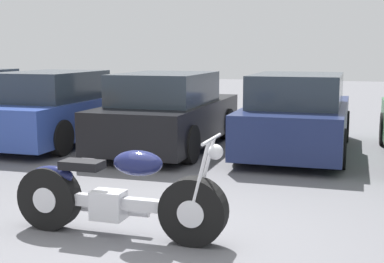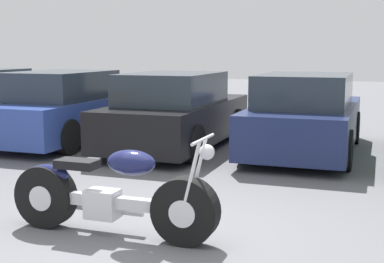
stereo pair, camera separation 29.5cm
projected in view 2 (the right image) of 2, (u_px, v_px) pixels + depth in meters
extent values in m
plane|color=slate|center=(143.00, 239.00, 5.45)|extent=(60.00, 60.00, 0.00)
cylinder|color=black|center=(185.00, 211.00, 5.25)|extent=(0.68, 0.20, 0.68)
cylinder|color=silver|center=(185.00, 211.00, 5.25)|extent=(0.27, 0.22, 0.27)
cylinder|color=black|center=(46.00, 196.00, 5.80)|extent=(0.68, 0.20, 0.68)
cylinder|color=silver|center=(46.00, 196.00, 5.80)|extent=(0.27, 0.22, 0.27)
cube|color=silver|center=(112.00, 202.00, 5.52)|extent=(1.24, 0.12, 0.12)
cube|color=silver|center=(103.00, 204.00, 5.56)|extent=(0.34, 0.24, 0.30)
ellipsoid|color=#191E4C|center=(131.00, 163.00, 5.38)|extent=(0.52, 0.31, 0.26)
cube|color=black|center=(77.00, 164.00, 5.60)|extent=(0.44, 0.24, 0.09)
ellipsoid|color=#191E4C|center=(49.00, 174.00, 5.74)|extent=(0.48, 0.20, 0.20)
cylinder|color=silver|center=(191.00, 178.00, 5.08)|extent=(0.22, 0.04, 0.74)
cylinder|color=silver|center=(197.00, 174.00, 5.25)|extent=(0.22, 0.04, 0.74)
cylinder|color=silver|center=(203.00, 139.00, 5.08)|extent=(0.04, 0.62, 0.03)
sphere|color=silver|center=(207.00, 152.00, 5.09)|extent=(0.15, 0.15, 0.15)
cylinder|color=silver|center=(91.00, 207.00, 5.79)|extent=(1.24, 0.09, 0.08)
cylinder|color=black|center=(47.00, 114.00, 13.33)|extent=(0.20, 0.66, 0.66)
cube|color=#2D479E|center=(69.00, 116.00, 11.30)|extent=(1.77, 4.32, 0.74)
cube|color=#28333D|center=(61.00, 85.00, 10.96)|extent=(1.55, 2.25, 0.58)
cylinder|color=black|center=(70.00, 116.00, 12.85)|extent=(0.20, 0.66, 0.66)
cylinder|color=black|center=(132.00, 119.00, 12.31)|extent=(0.20, 0.66, 0.66)
cylinder|color=black|center=(68.00, 137.00, 9.81)|extent=(0.20, 0.66, 0.66)
cube|color=black|center=(178.00, 121.00, 10.53)|extent=(1.77, 4.32, 0.74)
cube|color=#28333D|center=(173.00, 88.00, 10.19)|extent=(1.55, 2.25, 0.58)
cylinder|color=black|center=(165.00, 121.00, 12.08)|extent=(0.20, 0.66, 0.66)
cylinder|color=black|center=(235.00, 124.00, 11.54)|extent=(0.20, 0.66, 0.66)
cylinder|color=black|center=(108.00, 139.00, 9.59)|extent=(0.20, 0.66, 0.66)
cylinder|color=black|center=(195.00, 144.00, 9.04)|extent=(0.20, 0.66, 0.66)
cube|color=#19234C|center=(305.00, 124.00, 10.01)|extent=(1.77, 4.32, 0.74)
cube|color=#28333D|center=(305.00, 90.00, 9.67)|extent=(1.55, 2.25, 0.58)
cylinder|color=black|center=(275.00, 124.00, 11.56)|extent=(0.20, 0.66, 0.66)
cylinder|color=black|center=(354.00, 127.00, 11.02)|extent=(0.20, 0.66, 0.66)
cylinder|color=black|center=(245.00, 144.00, 9.07)|extent=(0.20, 0.66, 0.66)
cylinder|color=black|center=(346.00, 150.00, 8.52)|extent=(0.20, 0.66, 0.66)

